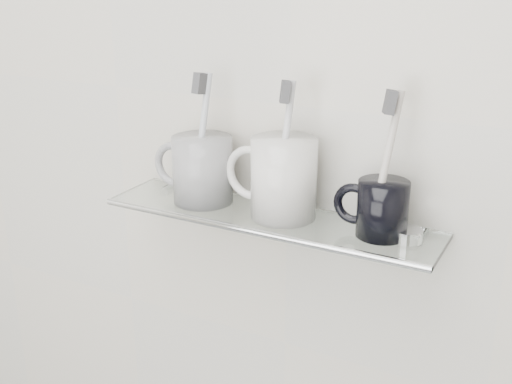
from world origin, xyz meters
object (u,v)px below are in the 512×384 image
Objects in this scene: shelf_glass at (269,218)px; mug_left at (203,170)px; mug_center at (284,178)px; mug_right at (383,209)px.

mug_left reaches higher than shelf_glass.
mug_center is 1.51× the size of mug_right.
mug_left is 0.88× the size of mug_center.
mug_left is 0.28m from mug_right.
mug_right is at bearing -4.53° from mug_left.
mug_left is at bearing 177.51° from shelf_glass.
shelf_glass is 0.07m from mug_center.
mug_right is at bearing -14.77° from mug_center.
shelf_glass is 6.53× the size of mug_right.
mug_left is at bearing 178.78° from mug_right.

